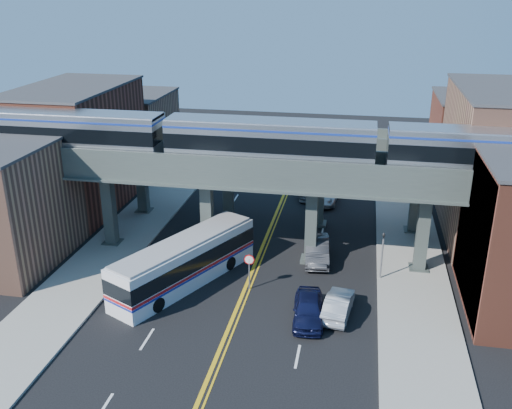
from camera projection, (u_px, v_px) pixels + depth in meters
ground at (236, 311)px, 36.74m from camera, size 120.00×120.00×0.00m
sidewalk_west at (128, 234)px, 47.85m from camera, size 5.00×70.00×0.16m
sidewalk_east at (410, 257)px, 43.86m from camera, size 5.00×70.00×0.16m
building_west_a at (2, 205)px, 41.97m from camera, size 8.00×10.00×9.00m
building_west_b at (77, 148)px, 52.58m from camera, size 8.00×14.00×11.00m
building_west_c at (133, 130)px, 65.02m from camera, size 8.00×10.00×8.00m
building_east_b at (502, 165)px, 45.97m from camera, size 8.00×14.00×12.00m
building_east_c at (473, 142)px, 58.40m from camera, size 8.00×10.00×9.00m
mural_panel at (472, 236)px, 36.13m from camera, size 0.10×9.50×9.50m
elevated_viaduct_near at (258, 177)px, 41.69m from camera, size 52.00×3.60×7.40m
elevated_viaduct_far at (274, 151)px, 48.10m from camera, size 52.00×3.60×7.40m
transit_train at (270, 141)px, 40.55m from camera, size 46.18×2.89×3.37m
stop_sign at (249, 266)px, 38.79m from camera, size 0.76×0.09×2.63m
traffic_signal at (382, 251)px, 39.79m from camera, size 0.15×0.18×4.10m
transit_bus at (185, 262)px, 39.67m from camera, size 7.81×12.07×3.13m
car_lane_a at (308, 309)px, 35.50m from camera, size 2.25×4.81×1.59m
car_lane_b at (317, 250)px, 43.22m from camera, size 2.30×5.22×1.67m
car_lane_c at (325, 195)px, 54.77m from camera, size 2.84×5.30×1.42m
car_lane_d at (311, 186)px, 56.58m from camera, size 3.07×6.12×1.71m
car_parked_curb at (338, 305)px, 36.11m from camera, size 2.04×4.53×1.44m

